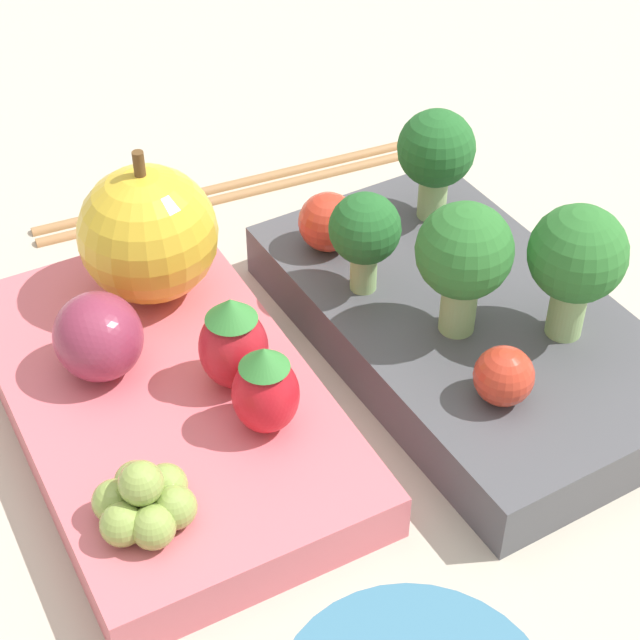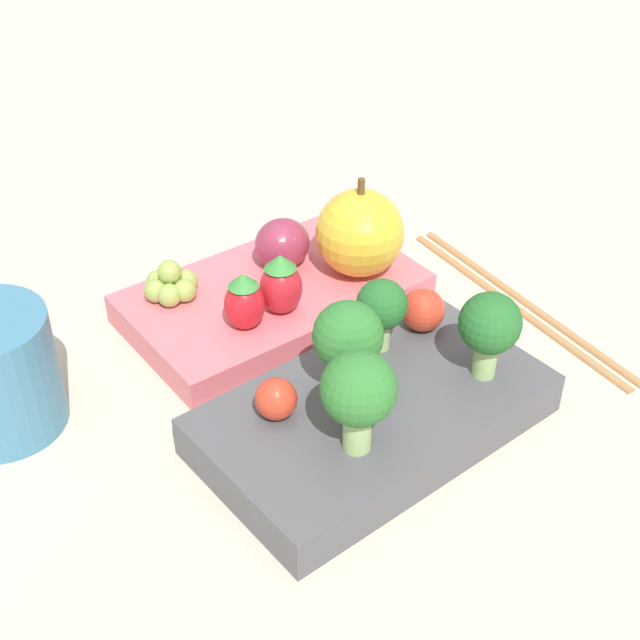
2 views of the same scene
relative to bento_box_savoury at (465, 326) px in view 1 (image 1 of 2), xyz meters
name	(u,v)px [view 1 (image 1 of 2)]	position (x,y,z in m)	size (l,w,h in m)	color
ground_plane	(325,391)	(0.00, -0.07, -0.01)	(4.00, 4.00, 0.00)	#BCB29E
bento_box_savoury	(465,326)	(0.00, 0.00, 0.00)	(0.21, 0.13, 0.03)	#4C4C51
bento_box_fruit	(164,403)	(-0.01, -0.13, 0.00)	(0.20, 0.13, 0.02)	#DB6670
broccoli_floret_0	(464,255)	(0.01, -0.01, 0.05)	(0.04, 0.04, 0.06)	#93B770
broccoli_floret_1	(577,258)	(0.03, 0.03, 0.05)	(0.04, 0.04, 0.06)	#93B770
broccoli_floret_2	(436,152)	(-0.06, 0.02, 0.05)	(0.04, 0.04, 0.05)	#93B770
broccoli_floret_3	(365,232)	(-0.03, -0.04, 0.04)	(0.03, 0.03, 0.05)	#93B770
cherry_tomato_0	(504,376)	(0.05, -0.02, 0.02)	(0.02, 0.02, 0.02)	red
cherry_tomato_1	(328,222)	(-0.06, -0.04, 0.03)	(0.03, 0.03, 0.03)	red
apple	(148,234)	(-0.07, -0.12, 0.04)	(0.06, 0.06, 0.07)	gold
strawberry_0	(230,336)	(0.00, -0.10, 0.03)	(0.03, 0.03, 0.04)	red
strawberry_1	(265,389)	(0.03, -0.10, 0.03)	(0.03, 0.03, 0.04)	red
plum	(98,336)	(-0.03, -0.15, 0.03)	(0.04, 0.03, 0.03)	#892D47
grape_cluster	(144,501)	(0.05, -0.16, 0.02)	(0.04, 0.03, 0.03)	#8EA84C
chopsticks_pair	(234,187)	(-0.15, -0.05, -0.01)	(0.02, 0.21, 0.01)	#A37547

